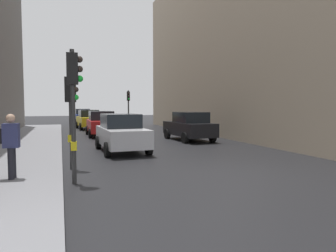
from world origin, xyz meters
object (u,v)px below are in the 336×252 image
traffic_light_near_right (71,104)px  car_blue_van (83,116)px  car_red_sedan (101,124)px  traffic_light_near_left (74,92)px  car_silver_hatchback (121,133)px  car_yellow_taxi (89,119)px  car_dark_suv (189,126)px  pedestrian_with_grey_backpack (9,142)px  traffic_light_far_median (128,102)px

traffic_light_near_right → car_blue_van: (2.12, 27.64, -1.33)m
car_red_sedan → traffic_light_near_left: bearing=-100.0°
traffic_light_near_right → traffic_light_near_left: bearing=-90.0°
car_silver_hatchback → car_yellow_taxi: bearing=90.9°
traffic_light_near_right → car_red_sedan: traffic_light_near_right is taller
car_blue_van → car_yellow_taxi: size_ratio=0.99×
car_dark_suv → car_silver_hatchback: 5.82m
car_dark_suv → car_yellow_taxi: same height
traffic_light_near_left → pedestrian_with_grey_backpack: bearing=163.4°
traffic_light_near_left → car_red_sedan: (2.38, 13.55, -1.65)m
car_blue_van → pedestrian_with_grey_backpack: (-3.80, -29.18, 0.29)m
car_blue_van → car_dark_suv: bearing=-76.5°
car_dark_suv → car_blue_van: (-5.02, 20.87, 0.00)m
traffic_light_near_left → traffic_light_near_right: (-0.00, 2.04, -0.31)m
traffic_light_near_left → car_yellow_taxi: (2.09, 20.49, -1.65)m
car_dark_suv → car_yellow_taxi: bearing=113.4°
car_dark_suv → car_blue_van: size_ratio=1.01×
traffic_light_near_left → car_blue_van: (2.12, 29.68, -1.65)m
traffic_light_near_right → car_yellow_taxi: 18.61m
traffic_light_far_median → car_yellow_taxi: traffic_light_far_median is taller
car_dark_suv → car_silver_hatchback: same height
traffic_light_far_median → car_yellow_taxi: 3.97m
car_yellow_taxi → pedestrian_with_grey_backpack: size_ratio=2.44×
car_blue_van → car_yellow_taxi: (-0.03, -9.19, 0.00)m
car_yellow_taxi → traffic_light_near_right: bearing=-96.5°
car_dark_suv → car_silver_hatchback: (-4.82, -3.25, 0.00)m
traffic_light_far_median → car_dark_suv: traffic_light_far_median is taller
car_red_sedan → pedestrian_with_grey_backpack: (-4.06, -13.05, 0.29)m
traffic_light_near_right → car_yellow_taxi: (2.09, 18.45, -1.33)m
car_blue_van → traffic_light_far_median: bearing=-71.5°
traffic_light_near_left → car_silver_hatchback: (2.32, 5.56, -1.65)m
traffic_light_near_left → traffic_light_far_median: (5.57, 19.39, -0.08)m
traffic_light_far_median → car_silver_hatchback: size_ratio=0.83×
traffic_light_near_right → car_silver_hatchback: 4.42m
car_silver_hatchback → pedestrian_with_grey_backpack: 6.45m
traffic_light_near_right → traffic_light_far_median: traffic_light_far_median is taller
traffic_light_far_median → car_dark_suv: 10.81m
car_blue_van → car_silver_hatchback: 24.13m
traffic_light_far_median → car_silver_hatchback: (-3.24, -13.83, -1.57)m
car_dark_suv → car_yellow_taxi: (-5.05, 11.68, 0.00)m
traffic_light_near_left → car_silver_hatchback: 6.24m
car_yellow_taxi → traffic_light_near_left: bearing=-95.8°
traffic_light_far_median → car_blue_van: 10.97m
car_dark_suv → car_red_sedan: size_ratio=1.02×
car_yellow_taxi → car_blue_van: bearing=89.8°
traffic_light_near_right → car_silver_hatchback: traffic_light_near_right is taller
traffic_light_near_left → traffic_light_near_right: size_ratio=1.14×
car_silver_hatchback → car_red_sedan: bearing=89.6°
traffic_light_near_left → car_red_sedan: traffic_light_near_left is taller
car_red_sedan → car_yellow_taxi: bearing=92.4°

